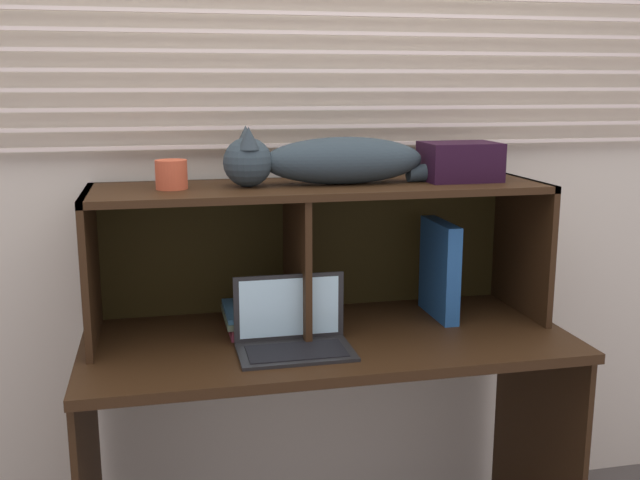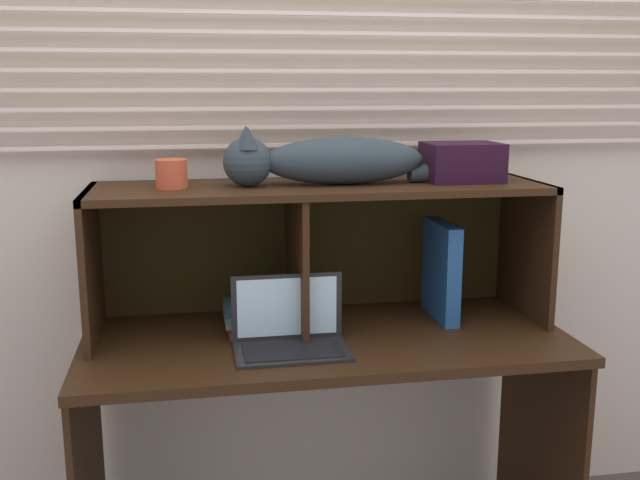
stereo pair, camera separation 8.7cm
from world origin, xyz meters
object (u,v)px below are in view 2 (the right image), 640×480
Objects in this scene: binder_upright at (441,270)px; storage_box at (462,162)px; book_stack at (249,318)px; laptop at (290,334)px; cat at (327,161)px; small_basket at (171,174)px.

binder_upright is 0.35m from storage_box.
laptop is at bearing -63.97° from book_stack.
storage_box is at bearing -0.00° from cat.
storage_box is (0.68, 0.00, 0.47)m from book_stack.
small_basket is at bearing 179.67° from book_stack.
binder_upright is 0.91m from small_basket.
laptop is 1.40× the size of storage_box.
laptop is 0.77m from storage_box.
small_basket reaches higher than book_stack.
binder_upright is 1.36× the size of book_stack.
cat reaches higher than small_basket.
cat is 0.54m from book_stack.
storage_box is (0.06, 0.00, 0.35)m from binder_upright.
book_stack is (-0.62, -0.00, -0.12)m from binder_upright.
small_basket is at bearing -180.00° from cat.
storage_box is at bearing 0.11° from book_stack.
book_stack is at bearing -179.71° from cat.
laptop is 0.57m from binder_upright.
laptop is (-0.15, -0.21, -0.47)m from cat.
binder_upright is at bearing -0.00° from cat.
small_basket is 0.90m from storage_box.
cat reaches higher than book_stack.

